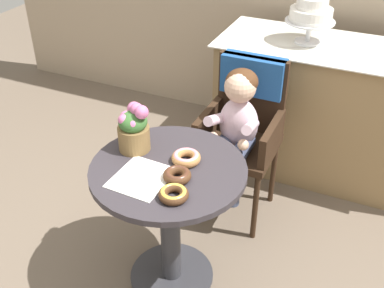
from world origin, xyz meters
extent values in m
plane|color=#6B5B4C|center=(0.00, 0.00, 0.00)|extent=(8.00, 8.00, 0.00)
cylinder|color=#332D33|center=(0.00, 0.00, 0.70)|extent=(0.72, 0.72, 0.03)
cylinder|color=#333338|center=(0.00, 0.00, 0.34)|extent=(0.10, 0.10, 0.69)
cylinder|color=#333338|center=(0.00, 0.00, 0.01)|extent=(0.44, 0.44, 0.02)
cube|color=#332114|center=(0.12, 0.64, 0.47)|extent=(0.42, 0.42, 0.04)
cube|color=#332114|center=(0.12, 0.83, 0.72)|extent=(0.40, 0.04, 0.46)
cube|color=#332114|center=(-0.07, 0.64, 0.58)|extent=(0.04, 0.38, 0.18)
cube|color=#332114|center=(0.31, 0.64, 0.58)|extent=(0.04, 0.38, 0.18)
cube|color=#1E4C8C|center=(0.12, 0.83, 0.84)|extent=(0.36, 0.11, 0.22)
cylinder|color=#332114|center=(-0.06, 0.46, 0.23)|extent=(0.03, 0.03, 0.45)
cylinder|color=#332114|center=(0.30, 0.46, 0.23)|extent=(0.03, 0.03, 0.45)
cylinder|color=#332114|center=(-0.06, 0.82, 0.23)|extent=(0.03, 0.03, 0.45)
cylinder|color=#332114|center=(0.30, 0.82, 0.23)|extent=(0.03, 0.03, 0.45)
ellipsoid|color=silver|center=(0.12, 0.62, 0.64)|extent=(0.22, 0.16, 0.30)
sphere|color=#E0B293|center=(0.12, 0.61, 0.87)|extent=(0.17, 0.17, 0.17)
ellipsoid|color=#4C2D19|center=(0.12, 0.63, 0.89)|extent=(0.17, 0.17, 0.14)
cylinder|color=silver|center=(0.02, 0.53, 0.69)|extent=(0.08, 0.23, 0.13)
sphere|color=#E0B293|center=(0.03, 0.45, 0.62)|extent=(0.06, 0.06, 0.06)
cylinder|color=silver|center=(0.21, 0.53, 0.69)|extent=(0.08, 0.23, 0.13)
sphere|color=#E0B293|center=(0.20, 0.45, 0.62)|extent=(0.06, 0.06, 0.06)
cylinder|color=#3F4760|center=(0.06, 0.54, 0.53)|extent=(0.09, 0.22, 0.09)
cylinder|color=#3F4760|center=(0.06, 0.43, 0.36)|extent=(0.08, 0.08, 0.26)
cylinder|color=#3F4760|center=(0.17, 0.54, 0.53)|extent=(0.09, 0.22, 0.09)
cylinder|color=#3F4760|center=(0.17, 0.43, 0.36)|extent=(0.08, 0.08, 0.26)
cube|color=white|center=(-0.07, -0.12, 0.72)|extent=(0.25, 0.27, 0.00)
torus|color=#AD7542|center=(0.05, 0.07, 0.74)|extent=(0.13, 0.13, 0.04)
torus|color=pink|center=(0.05, 0.07, 0.75)|extent=(0.12, 0.12, 0.02)
torus|color=#4C2D19|center=(0.08, -0.06, 0.74)|extent=(0.12, 0.12, 0.04)
torus|color=#512D1E|center=(0.08, -0.06, 0.75)|extent=(0.11, 0.11, 0.02)
torus|color=#4C2D19|center=(0.12, -0.18, 0.74)|extent=(0.13, 0.13, 0.04)
torus|color=gold|center=(0.12, -0.18, 0.75)|extent=(0.11, 0.11, 0.02)
cylinder|color=brown|center=(-0.21, 0.07, 0.78)|extent=(0.15, 0.15, 0.12)
ellipsoid|color=#38662D|center=(-0.21, 0.07, 0.87)|extent=(0.14, 0.14, 0.10)
sphere|color=#CC6699|center=(-0.16, 0.07, 0.93)|extent=(0.06, 0.06, 0.06)
sphere|color=#CC6699|center=(-0.20, 0.09, 0.93)|extent=(0.06, 0.06, 0.06)
sphere|color=#CC6699|center=(-0.23, 0.11, 0.91)|extent=(0.06, 0.06, 0.06)
sphere|color=#CC6699|center=(-0.25, 0.07, 0.88)|extent=(0.06, 0.06, 0.06)
sphere|color=#CC6699|center=(-0.24, 0.04, 0.89)|extent=(0.05, 0.05, 0.05)
sphere|color=#CC6699|center=(-0.19, 0.04, 0.88)|extent=(0.06, 0.06, 0.06)
cube|color=#93754C|center=(0.55, 1.30, 0.45)|extent=(1.50, 0.56, 0.90)
cube|color=white|center=(0.55, 1.30, 0.90)|extent=(1.56, 0.62, 0.01)
cylinder|color=silver|center=(0.31, 1.30, 0.91)|extent=(0.16, 0.16, 0.01)
cylinder|color=silver|center=(0.31, 1.30, 0.97)|extent=(0.03, 0.03, 0.12)
cylinder|color=silver|center=(0.31, 1.30, 1.03)|extent=(0.30, 0.30, 0.01)
cylinder|color=white|center=(0.31, 1.30, 1.08)|extent=(0.26, 0.25, 0.08)
cylinder|color=white|center=(0.31, 1.30, 1.05)|extent=(0.26, 0.26, 0.01)
cylinder|color=white|center=(0.31, 1.30, 1.15)|extent=(0.19, 0.19, 0.07)
cylinder|color=white|center=(0.31, 1.30, 1.12)|extent=(0.19, 0.19, 0.01)
camera|label=1|loc=(0.81, -1.51, 1.98)|focal=44.06mm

